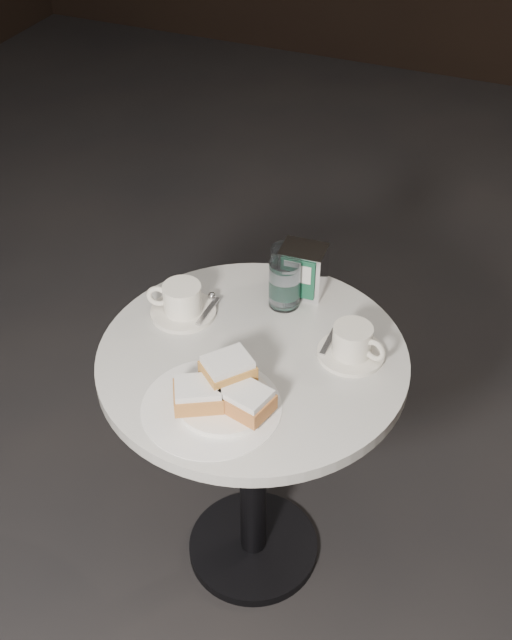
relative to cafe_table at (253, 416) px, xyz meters
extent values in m
plane|color=black|center=(0.00, 0.00, -0.55)|extent=(7.00, 7.00, 0.00)
cylinder|color=black|center=(0.00, 0.00, -0.53)|extent=(0.36, 0.36, 0.03)
cylinder|color=black|center=(0.00, 0.00, -0.18)|extent=(0.07, 0.07, 0.70)
cylinder|color=silver|center=(0.00, 0.00, 0.18)|extent=(0.70, 0.70, 0.03)
cylinder|color=white|center=(-0.02, -0.18, 0.20)|extent=(0.32, 0.32, 0.00)
cylinder|color=white|center=(0.00, -0.16, 0.21)|extent=(0.23, 0.23, 0.01)
cube|color=#C17D3B|center=(-0.04, -0.19, 0.23)|extent=(0.13, 0.12, 0.04)
cube|color=white|center=(-0.04, -0.19, 0.26)|extent=(0.12, 0.11, 0.01)
cube|color=#BE753A|center=(0.06, -0.17, 0.23)|extent=(0.12, 0.10, 0.04)
cube|color=white|center=(0.06, -0.17, 0.26)|extent=(0.11, 0.09, 0.01)
cube|color=#C7893D|center=(0.00, -0.13, 0.26)|extent=(0.13, 0.13, 0.04)
cube|color=white|center=(0.00, -0.13, 0.29)|extent=(0.11, 0.12, 0.01)
cylinder|color=silver|center=(-0.21, 0.07, 0.20)|extent=(0.19, 0.19, 0.01)
cylinder|color=white|center=(-0.21, 0.07, 0.24)|extent=(0.11, 0.11, 0.07)
cylinder|color=#8A654B|center=(-0.21, 0.07, 0.27)|extent=(0.10, 0.10, 0.00)
torus|color=white|center=(-0.26, 0.06, 0.24)|extent=(0.06, 0.03, 0.06)
cube|color=silver|center=(-0.15, 0.09, 0.21)|extent=(0.01, 0.11, 0.00)
sphere|color=#ACACB1|center=(-0.16, 0.14, 0.22)|extent=(0.02, 0.02, 0.02)
cylinder|color=silver|center=(0.20, 0.08, 0.20)|extent=(0.19, 0.19, 0.01)
cylinder|color=silver|center=(0.20, 0.08, 0.24)|extent=(0.11, 0.11, 0.07)
cylinder|color=#8D644D|center=(0.20, 0.08, 0.27)|extent=(0.10, 0.10, 0.00)
torus|color=silver|center=(0.26, 0.07, 0.24)|extent=(0.06, 0.03, 0.05)
cube|color=silver|center=(0.15, 0.10, 0.21)|extent=(0.01, 0.11, 0.00)
sphere|color=silver|center=(0.16, 0.15, 0.21)|extent=(0.02, 0.02, 0.02)
cylinder|color=silver|center=(-0.02, 0.26, 0.26)|extent=(0.10, 0.10, 0.12)
cylinder|color=silver|center=(-0.02, 0.26, 0.25)|extent=(0.08, 0.08, 0.10)
cylinder|color=white|center=(0.00, 0.20, 0.26)|extent=(0.10, 0.10, 0.12)
cylinder|color=silver|center=(0.00, 0.20, 0.25)|extent=(0.09, 0.09, 0.10)
cube|color=white|center=(0.02, 0.26, 0.26)|extent=(0.11, 0.09, 0.12)
cube|color=#175238|center=(0.02, 0.22, 0.26)|extent=(0.08, 0.01, 0.11)
cube|color=silver|center=(0.02, 0.22, 0.28)|extent=(0.07, 0.01, 0.05)
camera|label=1|loc=(0.52, -1.22, 1.40)|focal=45.00mm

